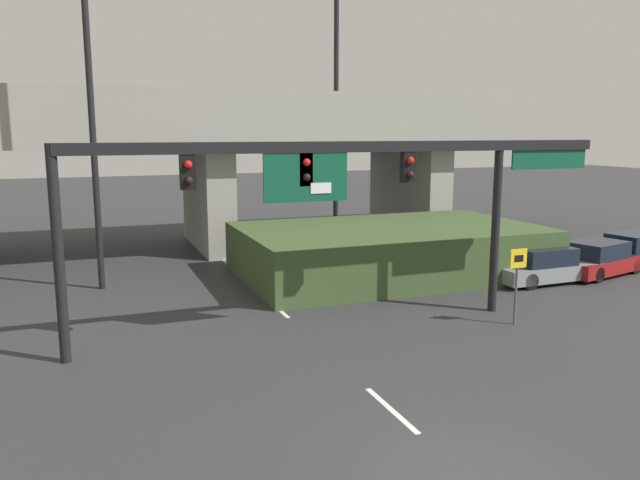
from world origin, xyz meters
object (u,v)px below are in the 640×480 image
(highway_light_pole_near, at_px, (87,43))
(parked_sedan_far_right, at_px, (636,251))
(speed_limit_sign, at_px, (517,274))
(highway_light_pole_far, at_px, (336,60))
(signal_gantry, at_px, (345,176))
(parked_sedan_near_right, at_px, (544,266))
(parked_sedan_mid_right, at_px, (598,259))

(highway_light_pole_near, xyz_separation_m, parked_sedan_far_right, (22.70, -4.19, -8.47))
(speed_limit_sign, distance_m, highway_light_pole_far, 15.41)
(signal_gantry, bearing_deg, highway_light_pole_near, 130.67)
(highway_light_pole_near, relative_size, highway_light_pole_far, 0.97)
(speed_limit_sign, distance_m, highway_light_pole_near, 17.02)
(speed_limit_sign, xyz_separation_m, highway_light_pole_near, (-11.99, 9.43, 7.55))
(speed_limit_sign, height_order, highway_light_pole_near, highway_light_pole_near)
(highway_light_pole_near, distance_m, parked_sedan_near_right, 19.42)
(speed_limit_sign, height_order, parked_sedan_near_right, speed_limit_sign)
(speed_limit_sign, relative_size, parked_sedan_far_right, 0.52)
(highway_light_pole_near, bearing_deg, parked_sedan_far_right, -10.47)
(highway_light_pole_far, relative_size, parked_sedan_near_right, 4.01)
(signal_gantry, height_order, parked_sedan_mid_right, signal_gantry)
(parked_sedan_mid_right, bearing_deg, highway_light_pole_far, 119.54)
(speed_limit_sign, xyz_separation_m, parked_sedan_far_right, (10.71, 5.24, -0.93))
(speed_limit_sign, xyz_separation_m, parked_sedan_mid_right, (7.75, 4.48, -0.95))
(speed_limit_sign, relative_size, parked_sedan_mid_right, 0.51)
(parked_sedan_mid_right, bearing_deg, signal_gantry, 178.69)
(speed_limit_sign, distance_m, parked_sedan_near_right, 6.37)
(signal_gantry, relative_size, speed_limit_sign, 6.91)
(highway_light_pole_near, bearing_deg, signal_gantry, -49.33)
(signal_gantry, distance_m, highway_light_pole_far, 13.45)
(parked_sedan_near_right, xyz_separation_m, parked_sedan_mid_right, (3.07, 0.26, 0.00))
(signal_gantry, height_order, parked_sedan_far_right, signal_gantry)
(highway_light_pole_far, bearing_deg, highway_light_pole_near, -161.23)
(signal_gantry, bearing_deg, parked_sedan_near_right, 15.27)
(signal_gantry, relative_size, parked_sedan_near_right, 3.81)
(signal_gantry, bearing_deg, parked_sedan_far_right, 13.14)
(speed_limit_sign, xyz_separation_m, highway_light_pole_far, (-0.66, 13.28, 7.78))
(parked_sedan_mid_right, distance_m, parked_sedan_far_right, 3.05)
(signal_gantry, distance_m, parked_sedan_far_right, 16.82)
(parked_sedan_near_right, bearing_deg, speed_limit_sign, -138.97)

